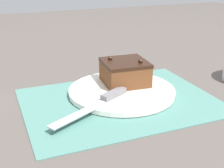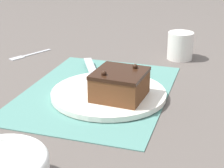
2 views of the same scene
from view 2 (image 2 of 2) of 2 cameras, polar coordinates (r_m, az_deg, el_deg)
The scene contains 7 objects.
ground_plane at distance 0.91m, azimuth -2.31°, elevation -1.24°, with size 3.00×3.00×0.00m, color #544C47.
placemat_woven at distance 0.91m, azimuth -2.31°, elevation -1.13°, with size 0.46×0.34×0.00m, color slate.
cake_plate at distance 0.88m, azimuth -0.51°, elevation -1.47°, with size 0.27×0.27×0.01m.
chocolate_cake at distance 0.84m, azimuth 1.20°, elevation -0.03°, with size 0.12×0.12×0.07m.
serving_knife at distance 0.96m, azimuth -2.61°, elevation 1.23°, with size 0.22×0.13×0.01m.
coffee_mug at distance 1.17m, azimuth 10.38°, elevation 5.80°, with size 0.09×0.08×0.08m.
dessert_fork at distance 1.22m, azimuth -12.77°, elevation 4.33°, with size 0.14×0.08×0.01m.
Camera 2 is at (-0.79, -0.28, 0.36)m, focal length 60.00 mm.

